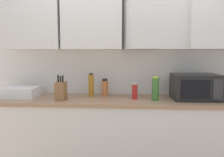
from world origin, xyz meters
The scene contains 9 objects.
wall_back_with_cabinets centered at (0.00, -0.07, 1.58)m, with size 3.73×0.53×2.60m.
counter_run centered at (0.00, -0.30, 0.45)m, with size 2.86×0.63×0.90m.
microwave centered at (0.79, -0.29, 1.04)m, with size 0.48×0.37×0.28m.
dish_rack centered at (-1.17, -0.30, 0.96)m, with size 0.38×0.30×0.12m, color silver.
knife_block centered at (-0.66, -0.44, 1.00)m, with size 0.11×0.13×0.28m.
bottle_green_oil centered at (0.35, -0.39, 1.03)m, with size 0.08×0.08×0.26m.
bottle_spice_jar centered at (-0.22, -0.16, 1.00)m, with size 0.08×0.08×0.21m.
bottle_amber_vinegar centered at (-0.38, -0.19, 1.03)m, with size 0.06×0.06×0.28m.
bottle_red_sauce centered at (0.13, -0.32, 0.99)m, with size 0.06×0.06×0.18m.
Camera 1 is at (0.04, -2.71, 1.37)m, focal length 34.91 mm.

